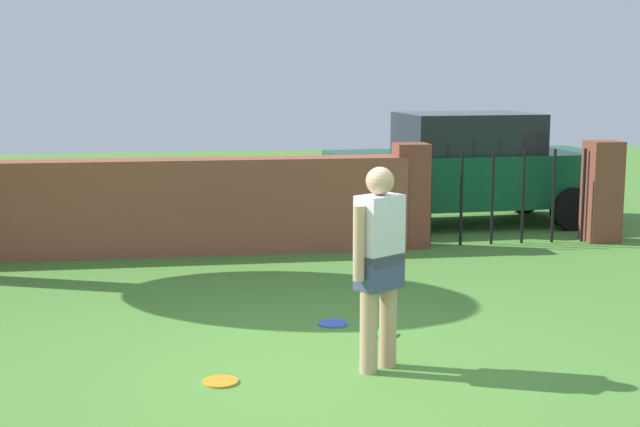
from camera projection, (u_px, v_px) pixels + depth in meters
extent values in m
plane|color=#4C8433|center=(327.00, 378.00, 6.85)|extent=(40.00, 40.00, 0.00)
cube|color=brown|center=(151.00, 207.00, 11.40)|extent=(6.67, 0.50, 1.24)
cylinder|color=tan|center=(388.00, 315.00, 7.06)|extent=(0.14, 0.14, 0.85)
cylinder|color=tan|center=(369.00, 320.00, 6.91)|extent=(0.14, 0.14, 0.85)
cube|color=#3F4C72|center=(379.00, 271.00, 6.92)|extent=(0.42, 0.38, 0.28)
cube|color=silver|center=(379.00, 230.00, 6.87)|extent=(0.42, 0.38, 0.55)
sphere|color=tan|center=(380.00, 181.00, 6.81)|extent=(0.22, 0.22, 0.22)
cylinder|color=tan|center=(399.00, 236.00, 7.03)|extent=(0.09, 0.09, 0.58)
cylinder|color=tan|center=(359.00, 243.00, 6.73)|extent=(0.09, 0.09, 0.58)
cube|color=brown|center=(411.00, 195.00, 11.90)|extent=(0.44, 0.44, 1.40)
cube|color=brown|center=(602.00, 191.00, 12.30)|extent=(0.44, 0.44, 1.40)
cylinder|color=black|center=(430.00, 199.00, 11.95)|extent=(0.04, 0.04, 1.30)
cylinder|color=black|center=(461.00, 198.00, 12.01)|extent=(0.04, 0.04, 1.30)
cylinder|color=black|center=(492.00, 197.00, 12.08)|extent=(0.04, 0.04, 1.30)
cylinder|color=black|center=(523.00, 197.00, 12.14)|extent=(0.04, 0.04, 1.30)
cylinder|color=black|center=(553.00, 196.00, 12.21)|extent=(0.04, 0.04, 1.30)
cylinder|color=black|center=(583.00, 195.00, 12.27)|extent=(0.04, 0.04, 1.30)
cube|color=#0C4C2D|center=(466.00, 178.00, 13.69)|extent=(4.30, 1.96, 0.80)
cube|color=#1E2328|center=(467.00, 133.00, 13.58)|extent=(2.09, 1.62, 0.60)
cylinder|color=black|center=(397.00, 215.00, 12.65)|extent=(0.65, 0.26, 0.64)
cylinder|color=black|center=(366.00, 199.00, 14.29)|extent=(0.65, 0.26, 0.64)
cylinder|color=black|center=(572.00, 209.00, 13.22)|extent=(0.65, 0.26, 0.64)
cylinder|color=black|center=(523.00, 194.00, 14.86)|extent=(0.65, 0.26, 0.64)
cylinder|color=green|center=(383.00, 334.00, 7.98)|extent=(0.27, 0.27, 0.02)
cylinder|color=orange|center=(220.00, 382.00, 6.74)|extent=(0.27, 0.27, 0.02)
cylinder|color=blue|center=(333.00, 324.00, 8.29)|extent=(0.27, 0.27, 0.02)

